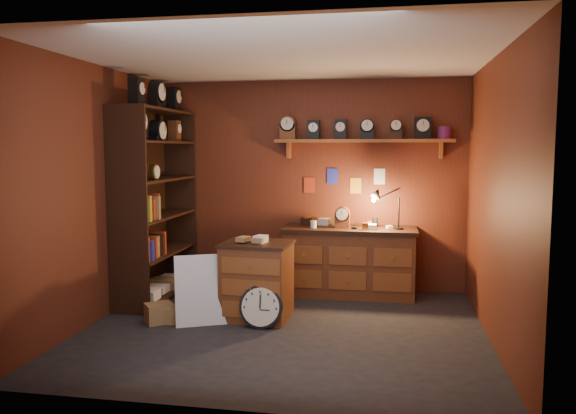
# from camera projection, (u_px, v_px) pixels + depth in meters

# --- Properties ---
(floor) EXTENTS (4.00, 4.00, 0.00)m
(floor) POSITION_uv_depth(u_px,v_px,m) (284.00, 329.00, 5.69)
(floor) COLOR black
(floor) RESTS_ON ground
(room_shell) EXTENTS (4.02, 3.62, 2.71)m
(room_shell) POSITION_uv_depth(u_px,v_px,m) (290.00, 159.00, 5.61)
(room_shell) COLOR #5C2615
(room_shell) RESTS_ON ground
(shelving_unit) EXTENTS (0.47, 1.60, 2.58)m
(shelving_unit) POSITION_uv_depth(u_px,v_px,m) (154.00, 196.00, 6.83)
(shelving_unit) COLOR black
(shelving_unit) RESTS_ON ground
(workbench) EXTENTS (1.64, 0.66, 1.36)m
(workbench) POSITION_uv_depth(u_px,v_px,m) (349.00, 257.00, 6.99)
(workbench) COLOR brown
(workbench) RESTS_ON ground
(low_cabinet) EXTENTS (0.76, 0.65, 0.92)m
(low_cabinet) POSITION_uv_depth(u_px,v_px,m) (257.00, 277.00, 6.02)
(low_cabinet) COLOR brown
(low_cabinet) RESTS_ON ground
(big_round_clock) EXTENTS (0.44, 0.15, 0.45)m
(big_round_clock) POSITION_uv_depth(u_px,v_px,m) (261.00, 307.00, 5.72)
(big_round_clock) COLOR black
(big_round_clock) RESTS_ON ground
(white_panel) EXTENTS (0.57, 0.38, 0.74)m
(white_panel) POSITION_uv_depth(u_px,v_px,m) (203.00, 324.00, 5.86)
(white_panel) COLOR silver
(white_panel) RESTS_ON ground
(mini_fridge) EXTENTS (0.58, 0.61, 0.47)m
(mini_fridge) POSITION_uv_depth(u_px,v_px,m) (262.00, 274.00, 7.12)
(mini_fridge) COLOR silver
(mini_fridge) RESTS_ON ground
(floor_box_a) EXTENTS (0.29, 0.25, 0.16)m
(floor_box_a) POSITION_uv_depth(u_px,v_px,m) (177.00, 314.00, 5.92)
(floor_box_a) COLOR olive
(floor_box_a) RESTS_ON ground
(floor_box_b) EXTENTS (0.22, 0.25, 0.11)m
(floor_box_b) POSITION_uv_depth(u_px,v_px,m) (206.00, 312.00, 6.10)
(floor_box_b) COLOR white
(floor_box_b) RESTS_ON ground
(floor_box_c) EXTENTS (0.35, 0.35, 0.20)m
(floor_box_c) POSITION_uv_depth(u_px,v_px,m) (159.00, 313.00, 5.90)
(floor_box_c) COLOR olive
(floor_box_c) RESTS_ON ground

